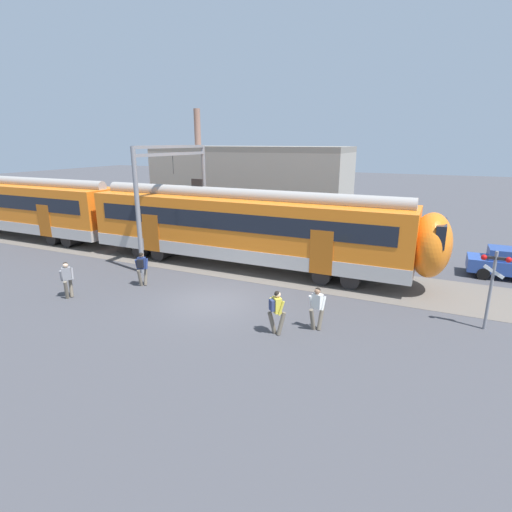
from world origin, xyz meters
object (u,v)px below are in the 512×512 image
pedestrian_grey (67,277)px  pedestrian_navy (142,266)px  parked_car_blue (511,264)px  pedestrian_yellow (276,309)px  crossing_signal (493,278)px  commuter_train (22,206)px  pedestrian_white (317,306)px

pedestrian_grey → pedestrian_navy: (1.97, 2.60, 0.00)m
pedestrian_navy → parked_car_blue: 18.41m
pedestrian_yellow → parked_car_blue: (8.48, 10.70, -0.21)m
crossing_signal → parked_car_blue: bearing=77.3°
pedestrian_grey → crossing_signal: bearing=14.2°
commuter_train → pedestrian_white: 24.61m
pedestrian_navy → pedestrian_white: bearing=-6.7°
pedestrian_grey → pedestrian_navy: bearing=52.9°
pedestrian_grey → pedestrian_navy: 3.26m
pedestrian_white → pedestrian_grey: bearing=-171.9°
parked_car_blue → crossing_signal: crossing_signal is taller
parked_car_blue → pedestrian_grey: bearing=-148.2°
pedestrian_grey → parked_car_blue: bearing=31.8°
commuter_train → pedestrian_yellow: 23.69m
pedestrian_yellow → parked_car_blue: pedestrian_yellow is taller
pedestrian_navy → pedestrian_yellow: bearing=-14.5°
pedestrian_grey → crossing_signal: 17.16m
pedestrian_grey → pedestrian_white: 11.04m
crossing_signal → pedestrian_white: bearing=-154.8°
pedestrian_navy → pedestrian_white: same height
pedestrian_grey → parked_car_blue: pedestrian_grey is taller
commuter_train → pedestrian_navy: size_ratio=33.99×
pedestrian_navy → parked_car_blue: bearing=28.2°
pedestrian_white → parked_car_blue: pedestrian_white is taller
pedestrian_navy → pedestrian_yellow: same height
pedestrian_white → crossing_signal: bearing=25.2°
pedestrian_navy → parked_car_blue: (16.23, 8.69, -0.21)m
pedestrian_navy → crossing_signal: bearing=6.3°
pedestrian_navy → crossing_signal: size_ratio=0.56×
pedestrian_navy → pedestrian_yellow: 8.00m
commuter_train → pedestrian_white: (23.87, -5.84, -1.29)m
pedestrian_grey → pedestrian_white: (10.93, 1.55, -0.03)m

